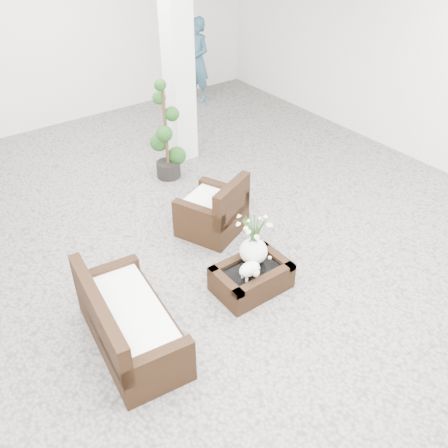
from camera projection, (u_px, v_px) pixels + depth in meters
ground at (220, 258)px, 6.56m from camera, size 11.00×11.00×0.00m
column at (178, 58)px, 7.97m from camera, size 0.40×0.40×3.50m
coffee_table at (251, 278)px, 6.00m from camera, size 0.90×0.60×0.31m
sheep_figurine at (249, 270)px, 5.73m from camera, size 0.28×0.23×0.21m
planter_narcissus at (254, 235)px, 5.80m from camera, size 0.44×0.44×0.80m
tealight at (270, 257)px, 6.06m from camera, size 0.04×0.04×0.03m
armchair at (211, 205)px, 6.84m from camera, size 1.05×1.03×0.86m
loveseat at (130, 315)px, 5.15m from camera, size 0.91×1.62×0.83m
topiary at (166, 131)px, 7.88m from camera, size 0.44×0.44×1.67m
shopper at (198, 60)px, 10.68m from camera, size 0.48×0.68×1.78m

